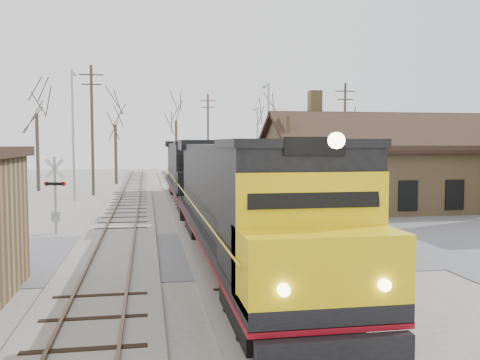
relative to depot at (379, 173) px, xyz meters
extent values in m
plane|color=#9F9A8F|center=(-11.99, -12.00, -2.41)|extent=(140.00, 140.00, 0.00)
cube|color=#5A5A5F|center=(-11.99, -12.00, -2.39)|extent=(60.00, 9.00, 0.03)
cube|color=#9F9A8F|center=(-11.99, 3.00, -2.35)|extent=(3.40, 90.00, 0.12)
cube|color=#473323|center=(-12.71, 3.00, -2.24)|extent=(0.08, 90.00, 0.14)
cube|color=#473323|center=(-11.27, 3.00, -2.24)|extent=(0.08, 90.00, 0.14)
cube|color=#9F9A8F|center=(-16.49, 3.00, -2.35)|extent=(3.40, 90.00, 0.12)
cube|color=#473323|center=(-17.21, 3.00, -2.24)|extent=(0.08, 90.00, 0.14)
cube|color=#473323|center=(-15.77, 3.00, -2.24)|extent=(0.08, 90.00, 0.14)
cube|color=#967A4D|center=(0.01, 0.00, -0.41)|extent=(14.00, 8.00, 4.00)
cube|color=black|center=(0.01, 0.00, 1.69)|extent=(15.20, 9.20, 0.30)
cube|color=black|center=(0.01, -2.30, 2.69)|extent=(15.00, 4.71, 2.66)
cube|color=black|center=(0.01, 2.30, 2.69)|extent=(15.00, 4.71, 2.66)
cube|color=#967A4D|center=(-3.99, 1.50, 4.39)|extent=(0.80, 0.80, 2.20)
cube|color=black|center=(-11.99, -21.01, -1.85)|extent=(2.53, 4.05, 1.01)
cube|color=black|center=(-11.99, -7.86, -1.85)|extent=(2.53, 4.05, 1.01)
cube|color=black|center=(-11.99, -14.43, -1.04)|extent=(3.04, 20.24, 0.35)
cube|color=maroon|center=(-11.99, -14.43, -1.26)|extent=(3.06, 20.24, 0.12)
cube|color=black|center=(-11.99, -13.17, 0.53)|extent=(2.63, 14.67, 2.83)
cube|color=black|center=(-11.99, -21.92, 0.53)|extent=(3.04, 2.83, 2.83)
cube|color=yellow|center=(-11.99, -23.64, -0.33)|extent=(3.04, 1.82, 1.42)
cylinder|color=#FFF2CC|center=(-11.99, -24.57, 2.05)|extent=(0.28, 0.10, 0.28)
cube|color=black|center=(-11.99, -0.27, -1.85)|extent=(2.53, 4.05, 1.01)
cube|color=black|center=(-11.99, 12.88, -1.85)|extent=(2.53, 4.05, 1.01)
cube|color=black|center=(-11.99, 6.30, -1.04)|extent=(3.04, 20.24, 0.35)
cube|color=maroon|center=(-11.99, 6.30, -1.26)|extent=(3.06, 20.24, 0.12)
cube|color=black|center=(-11.99, 7.57, 0.53)|extent=(2.63, 14.67, 2.83)
cube|color=black|center=(-11.99, -1.18, 0.53)|extent=(3.04, 2.83, 2.83)
cube|color=black|center=(-11.99, -2.90, -0.33)|extent=(3.04, 1.82, 1.42)
cube|color=black|center=(-11.99, -3.91, -1.85)|extent=(2.83, 0.25, 1.01)
cylinder|color=#A5A8AD|center=(-8.81, -16.72, -0.17)|extent=(0.16, 0.16, 4.48)
cube|color=silver|center=(-8.81, -16.72, 1.40)|extent=(1.10, 0.47, 1.17)
cube|color=silver|center=(-8.81, -16.72, 1.40)|extent=(1.10, 0.47, 1.17)
cube|color=black|center=(-8.81, -16.72, 0.50)|extent=(0.99, 0.51, 0.17)
cylinder|color=#B20C0C|center=(-9.28, -16.54, 0.50)|extent=(0.28, 0.17, 0.27)
cylinder|color=#B20C0C|center=(-8.34, -16.91, 0.50)|extent=(0.28, 0.17, 0.27)
cube|color=#A5A8AD|center=(-8.81, -16.72, -1.40)|extent=(0.45, 0.34, 0.56)
cylinder|color=#A5A8AD|center=(-19.55, -6.37, -0.53)|extent=(0.13, 0.13, 3.75)
cube|color=silver|center=(-19.55, -6.37, 0.78)|extent=(0.96, 0.28, 0.98)
cube|color=silver|center=(-19.55, -6.37, 0.78)|extent=(0.96, 0.28, 0.98)
cube|color=black|center=(-19.55, -6.37, 0.03)|extent=(0.85, 0.35, 0.14)
cylinder|color=#B20C0C|center=(-19.14, -6.48, 0.03)|extent=(0.24, 0.13, 0.22)
cylinder|color=#B20C0C|center=(-19.96, -6.27, 0.03)|extent=(0.24, 0.13, 0.22)
cube|color=#A5A8AD|center=(-19.55, -6.37, -1.56)|extent=(0.37, 0.28, 0.47)
cylinder|color=#A5A8AD|center=(-20.59, 8.49, 2.52)|extent=(0.18, 0.18, 9.85)
cylinder|color=#A5A8AD|center=(-20.59, 9.39, 7.34)|extent=(0.12, 1.80, 0.12)
cube|color=#A5A8AD|center=(-20.59, 10.19, 7.24)|extent=(0.25, 0.50, 0.12)
cylinder|color=#A5A8AD|center=(-5.09, 10.64, 2.29)|extent=(0.18, 0.18, 9.40)
cylinder|color=#A5A8AD|center=(-5.09, 11.54, 6.89)|extent=(0.12, 1.80, 0.12)
cube|color=#A5A8AD|center=(-5.09, 12.34, 6.79)|extent=(0.25, 0.50, 0.12)
cylinder|color=#A5A8AD|center=(-3.10, 24.69, 1.75)|extent=(0.18, 0.18, 8.31)
cylinder|color=#A5A8AD|center=(-3.10, 25.59, 5.80)|extent=(0.12, 1.80, 0.12)
cube|color=#A5A8AD|center=(-3.10, 26.39, 5.70)|extent=(0.25, 0.50, 0.12)
cylinder|color=#382D23|center=(-19.64, 13.09, 3.02)|extent=(0.24, 0.24, 10.86)
cube|color=#382D23|center=(-19.64, 13.09, 7.65)|extent=(2.00, 0.10, 0.10)
cube|color=#382D23|center=(-19.64, 13.09, 6.85)|extent=(1.60, 0.10, 0.10)
cylinder|color=#382D23|center=(-7.69, 32.45, 2.77)|extent=(0.24, 0.24, 10.35)
cube|color=#382D23|center=(-7.69, 32.45, 7.14)|extent=(2.00, 0.10, 0.10)
cube|color=#382D23|center=(-7.69, 32.45, 6.34)|extent=(1.60, 0.10, 0.10)
cylinder|color=#382D23|center=(3.96, 16.65, 2.70)|extent=(0.24, 0.24, 10.22)
cube|color=#382D23|center=(3.96, 16.65, 7.01)|extent=(2.00, 0.10, 0.10)
cube|color=#382D23|center=(3.96, 16.65, 6.21)|extent=(1.60, 0.10, 0.10)
cylinder|color=#382D23|center=(-24.99, 18.05, 1.13)|extent=(0.32, 0.32, 7.08)
cylinder|color=#382D23|center=(-18.43, 25.43, 0.77)|extent=(0.32, 0.32, 6.34)
cylinder|color=#382D23|center=(-11.36, 36.83, 1.24)|extent=(0.32, 0.32, 7.30)
cylinder|color=#382D23|center=(-0.91, 29.86, 1.02)|extent=(0.32, 0.32, 6.86)
cylinder|color=#382D23|center=(7.48, 25.28, 0.31)|extent=(0.32, 0.32, 5.44)
camera|label=1|loc=(-15.16, -33.23, 2.01)|focal=40.00mm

